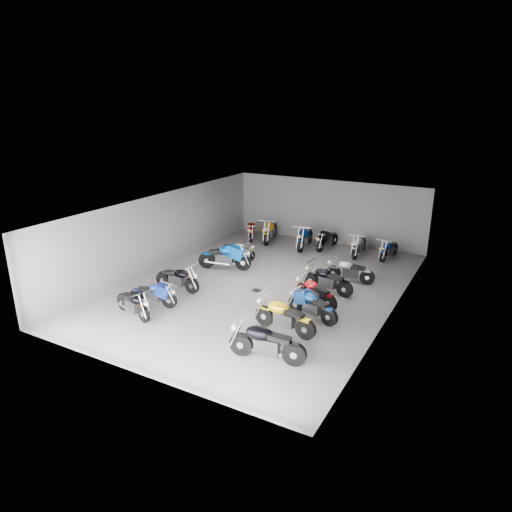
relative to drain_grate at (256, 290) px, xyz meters
The scene contains 23 objects.
ground 0.50m from the drain_grate, 90.00° to the left, with size 14.00×14.00×0.00m, color gray.
wall_back 7.67m from the drain_grate, 90.00° to the left, with size 10.00×0.10×3.20m, color slate.
wall_left 5.27m from the drain_grate, behind, with size 0.10×14.00×3.20m, color slate.
wall_right 5.27m from the drain_grate, ahead, with size 0.10×14.00×3.20m, color slate.
ceiling 3.25m from the drain_grate, 90.00° to the left, with size 10.00×14.00×0.04m, color black.
drain_grate is the anchor object (origin of this frame).
motorcycle_left_a 4.72m from the drain_grate, 122.95° to the right, with size 1.89×0.64×0.85m.
motorcycle_left_b 3.93m from the drain_grate, 130.17° to the right, with size 1.83×0.54×0.81m.
motorcycle_left_c 3.06m from the drain_grate, 151.88° to the right, with size 2.00×0.39×0.88m.
motorcycle_left_e 2.78m from the drain_grate, 148.48° to the left, with size 2.26×0.89×1.03m.
motorcycle_left_f 3.73m from the drain_grate, 133.82° to the left, with size 1.84×0.57×0.82m.
motorcycle_right_a 5.01m from the drain_grate, 57.87° to the right, with size 2.26×0.56×1.00m.
motorcycle_right_b 3.46m from the drain_grate, 46.43° to the right, with size 2.20×0.51×0.97m.
motorcycle_right_c 3.05m from the drain_grate, 23.30° to the right, with size 1.96×0.67×0.88m.
motorcycle_right_d 2.47m from the drain_grate, ahead, with size 1.88×0.82×0.86m.
motorcycle_right_e 2.73m from the drain_grate, 25.50° to the left, with size 2.07×0.50×0.91m.
motorcycle_right_f 3.88m from the drain_grate, 42.53° to the left, with size 1.96×0.46×0.86m.
motorcycle_back_a 7.05m from the drain_grate, 120.97° to the left, with size 0.89×1.79×0.84m.
motorcycle_back_b 6.64m from the drain_grate, 112.90° to the left, with size 0.73×2.31×1.03m.
motorcycle_back_c 5.92m from the drain_grate, 95.13° to the left, with size 0.55×2.32×1.02m.
motorcycle_back_d 6.33m from the drain_grate, 85.82° to the left, with size 0.49×2.00×0.88m.
motorcycle_back_e 6.48m from the drain_grate, 70.58° to the left, with size 0.43×2.11×0.93m.
motorcycle_back_f 7.17m from the drain_grate, 60.66° to the left, with size 0.46×1.89×0.83m.
Camera 1 is at (7.87, -14.67, 6.90)m, focal length 32.00 mm.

